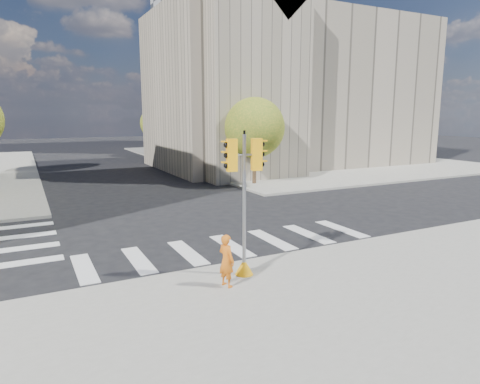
% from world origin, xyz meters
% --- Properties ---
extents(ground, '(160.00, 160.00, 0.00)m').
position_xyz_m(ground, '(0.00, 0.00, 0.00)').
color(ground, black).
rests_on(ground, ground).
extents(sidewalk_near, '(30.00, 14.00, 0.15)m').
position_xyz_m(sidewalk_near, '(0.00, -11.00, 0.07)').
color(sidewalk_near, gray).
rests_on(sidewalk_near, ground).
extents(sidewalk_far_right, '(28.00, 40.00, 0.15)m').
position_xyz_m(sidewalk_far_right, '(20.00, 26.00, 0.07)').
color(sidewalk_far_right, gray).
rests_on(sidewalk_far_right, ground).
extents(civic_building, '(26.00, 16.00, 19.39)m').
position_xyz_m(civic_building, '(15.59, 19.12, 7.26)').
color(civic_building, gray).
rests_on(civic_building, ground).
extents(office_tower, '(20.00, 18.00, 30.00)m').
position_xyz_m(office_tower, '(22.00, 42.00, 15.00)').
color(office_tower, '#9EA0A3').
rests_on(office_tower, ground).
extents(tree_re_near, '(4.20, 4.20, 6.16)m').
position_xyz_m(tree_re_near, '(7.50, 10.00, 4.05)').
color(tree_re_near, '#382616').
rests_on(tree_re_near, ground).
extents(tree_re_mid, '(4.60, 4.60, 6.66)m').
position_xyz_m(tree_re_mid, '(7.50, 22.00, 4.35)').
color(tree_re_mid, '#382616').
rests_on(tree_re_mid, ground).
extents(tree_re_far, '(4.00, 4.00, 5.88)m').
position_xyz_m(tree_re_far, '(7.50, 34.00, 3.87)').
color(tree_re_far, '#382616').
rests_on(tree_re_far, ground).
extents(lamp_near, '(0.35, 0.18, 8.11)m').
position_xyz_m(lamp_near, '(8.00, 14.00, 4.58)').
color(lamp_near, black).
rests_on(lamp_near, sidewalk_far_right).
extents(lamp_far, '(0.35, 0.18, 8.11)m').
position_xyz_m(lamp_far, '(8.00, 28.00, 4.58)').
color(lamp_far, black).
rests_on(lamp_far, sidewalk_far_right).
extents(traffic_signal, '(1.08, 0.56, 4.40)m').
position_xyz_m(traffic_signal, '(-1.21, -5.19, 2.01)').
color(traffic_signal, '#FFAB0D').
rests_on(traffic_signal, sidewalk_near).
extents(photographer, '(0.52, 0.64, 1.53)m').
position_xyz_m(photographer, '(-2.08, -5.77, 0.92)').
color(photographer, orange).
rests_on(photographer, sidewalk_near).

